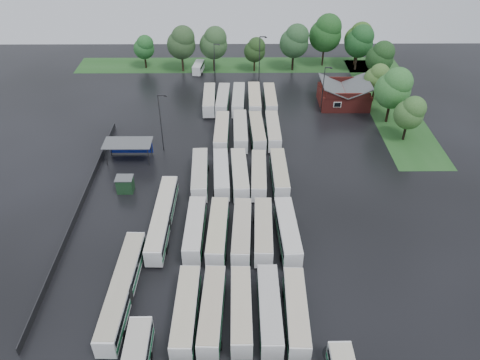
{
  "coord_description": "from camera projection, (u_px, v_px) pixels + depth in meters",
  "views": [
    {
      "loc": [
        1.59,
        -47.07,
        45.14
      ],
      "look_at": [
        2.0,
        12.0,
        2.5
      ],
      "focal_mm": 35.0,
      "sensor_mm": 36.0,
      "label": 1
    }
  ],
  "objects": [
    {
      "name": "bus_r1c0",
      "position": [
        186.0,
        311.0,
        53.31
      ],
      "size": [
        2.66,
        11.72,
        3.25
      ],
      "rotation": [
        0.0,
        0.0,
        -0.02
      ],
      "color": "white",
      "rests_on": "ground"
    },
    {
      "name": "wash_shed",
      "position": [
        128.0,
        144.0,
        80.59
      ],
      "size": [
        8.2,
        4.2,
        3.58
      ],
      "color": "#2D2D30",
      "rests_on": "ground"
    },
    {
      "name": "artic_bus_west_b",
      "position": [
        163.0,
        218.0,
        66.71
      ],
      "size": [
        2.74,
        16.91,
        3.13
      ],
      "rotation": [
        0.0,
        0.0,
        -0.02
      ],
      "color": "white",
      "rests_on": "ground"
    },
    {
      "name": "bus_r4c1",
      "position": [
        222.0,
        132.0,
        86.3
      ],
      "size": [
        2.68,
        11.75,
        3.26
      ],
      "rotation": [
        0.0,
        0.0,
        -0.02
      ],
      "color": "white",
      "rests_on": "ground"
    },
    {
      "name": "bus_r2c0",
      "position": [
        195.0,
        229.0,
        64.74
      ],
      "size": [
        2.61,
        11.43,
        3.17
      ],
      "rotation": [
        0.0,
        0.0,
        -0.02
      ],
      "color": "white",
      "rests_on": "ground"
    },
    {
      "name": "bus_r2c1",
      "position": [
        218.0,
        231.0,
        64.32
      ],
      "size": [
        2.94,
        11.81,
        3.26
      ],
      "rotation": [
        0.0,
        0.0,
        -0.04
      ],
      "color": "white",
      "rests_on": "ground"
    },
    {
      "name": "tree_north_2",
      "position": [
        214.0,
        43.0,
        109.95
      ],
      "size": [
        6.62,
        6.62,
        10.96
      ],
      "color": "black",
      "rests_on": "ground"
    },
    {
      "name": "tree_east_1",
      "position": [
        394.0,
        88.0,
        88.92
      ],
      "size": [
        6.91,
        6.91,
        11.44
      ],
      "color": "black",
      "rests_on": "ground"
    },
    {
      "name": "tree_north_5",
      "position": [
        326.0,
        33.0,
        112.01
      ],
      "size": [
        7.75,
        7.75,
        12.83
      ],
      "color": "black",
      "rests_on": "ground"
    },
    {
      "name": "artic_bus_west_c",
      "position": [
        123.0,
        289.0,
        56.04
      ],
      "size": [
        2.94,
        17.24,
        3.19
      ],
      "rotation": [
        0.0,
        0.0,
        -0.03
      ],
      "color": "white",
      "rests_on": "ground"
    },
    {
      "name": "bus_r4c2",
      "position": [
        240.0,
        131.0,
        86.71
      ],
      "size": [
        2.66,
        11.82,
        3.28
      ],
      "rotation": [
        0.0,
        0.0,
        0.01
      ],
      "color": "white",
      "rests_on": "ground"
    },
    {
      "name": "ground",
      "position": [
        226.0,
        245.0,
        64.57
      ],
      "size": [
        160.0,
        160.0,
        0.0
      ],
      "primitive_type": "plane",
      "color": "black",
      "rests_on": "ground"
    },
    {
      "name": "lamp_post_nw",
      "position": [
        161.0,
        119.0,
        80.97
      ],
      "size": [
        1.69,
        0.33,
        10.96
      ],
      "color": "#2D2D30",
      "rests_on": "ground"
    },
    {
      "name": "bus_r3c0",
      "position": [
        200.0,
        174.0,
        75.4
      ],
      "size": [
        2.98,
        11.78,
        3.25
      ],
      "rotation": [
        0.0,
        0.0,
        0.04
      ],
      "color": "white",
      "rests_on": "ground"
    },
    {
      "name": "tree_north_0",
      "position": [
        144.0,
        47.0,
        112.48
      ],
      "size": [
        4.99,
        4.99,
        8.26
      ],
      "color": "black",
      "rests_on": "ground"
    },
    {
      "name": "tree_north_3",
      "position": [
        255.0,
        50.0,
        110.8
      ],
      "size": [
        5.08,
        5.08,
        8.41
      ],
      "color": "#2F1F11",
      "rests_on": "ground"
    },
    {
      "name": "brick_building",
      "position": [
        343.0,
        97.0,
        98.3
      ],
      "size": [
        10.07,
        8.6,
        5.39
      ],
      "color": "maroon",
      "rests_on": "ground"
    },
    {
      "name": "bus_r3c4",
      "position": [
        279.0,
        173.0,
        75.64
      ],
      "size": [
        2.5,
        11.33,
        3.15
      ],
      "rotation": [
        0.0,
        0.0,
        0.01
      ],
      "color": "white",
      "rests_on": "ground"
    },
    {
      "name": "bus_r3c2",
      "position": [
        240.0,
        174.0,
        75.38
      ],
      "size": [
        2.99,
        11.75,
        3.24
      ],
      "rotation": [
        0.0,
        0.0,
        0.05
      ],
      "color": "white",
      "rests_on": "ground"
    },
    {
      "name": "tree_north_6",
      "position": [
        359.0,
        38.0,
        113.03
      ],
      "size": [
        6.53,
        6.53,
        10.82
      ],
      "color": "#342014",
      "rests_on": "ground"
    },
    {
      "name": "bus_r2c2",
      "position": [
        242.0,
        232.0,
        64.26
      ],
      "size": [
        2.97,
        11.7,
        3.23
      ],
      "rotation": [
        0.0,
        0.0,
        -0.04
      ],
      "color": "white",
      "rests_on": "ground"
    },
    {
      "name": "bus_r5c3",
      "position": [
        254.0,
        99.0,
        97.33
      ],
      "size": [
        2.54,
        11.75,
        3.27
      ],
      "rotation": [
        0.0,
        0.0,
        -0.0
      ],
      "color": "white",
      "rests_on": "ground"
    },
    {
      "name": "bus_r3c1",
      "position": [
        221.0,
        174.0,
        75.56
      ],
      "size": [
        2.95,
        11.44,
        3.15
      ],
      "rotation": [
        0.0,
        0.0,
        0.05
      ],
      "color": "white",
      "rests_on": "ground"
    },
    {
      "name": "tree_east_4",
      "position": [
        360.0,
        41.0,
        110.57
      ],
      "size": [
        6.69,
        6.69,
        11.08
      ],
      "color": "#35281D",
      "rests_on": "ground"
    },
    {
      "name": "bus_r4c3",
      "position": [
        257.0,
        131.0,
        86.68
      ],
      "size": [
        2.89,
        11.36,
        3.14
      ],
      "rotation": [
        0.0,
        0.0,
        0.05
      ],
      "color": "white",
      "rests_on": "ground"
    },
    {
      "name": "puddle_2",
      "position": [
        152.0,
        247.0,
        64.35
      ],
      "size": [
        4.77,
        4.77,
        0.01
      ],
      "primitive_type": "cylinder",
      "color": "black",
      "rests_on": "ground"
    },
    {
      "name": "bus_r1c3",
      "position": [
        269.0,
        309.0,
        53.55
      ],
      "size": [
        2.47,
        11.53,
        3.21
      ],
      "rotation": [
        0.0,
        0.0,
        0.0
      ],
      "color": "white",
      "rests_on": "ground"
    },
    {
      "name": "tree_east_0",
      "position": [
        411.0,
        112.0,
        84.25
      ],
      "size": [
        5.39,
        5.37,
        8.9
      ],
      "color": "black",
      "rests_on": "ground"
    },
    {
      "name": "tree_north_4",
      "position": [
        295.0,
        41.0,
        110.15
      ],
      "size": [
        6.88,
        6.88,
        11.39
      ],
      "color": "black",
      "rests_on": "ground"
    },
    {
      "name": "lamp_post_back_w",
      "position": [
        215.0,
        60.0,
        105.81
      ],
      "size": [
        1.39,
        0.27,
        9.0
      ],
      "color": "#2D2D30",
      "rests_on": "ground"
    },
    {
      "name": "tree_north_1",
      "position": [
        182.0,
        42.0,
        109.73
      ],
      "size": [
        6.75,
        6.75,
        11.19
      ],
      "color": "#3C2D1E",
      "rests_on": "ground"
    },
    {
      "name": "west_fence",
      "position": [
        80.0,
        206.0,
        70.59
      ],
      "size": [
        0.1,
        50.0,
        1.2
      ],
      "primitive_type": "cube",
      "color": "#2D2D30",
      "rests_on": "ground"
    },
    {
      "name": "minibus",
      "position": [
        198.0,
        67.0,
        112.55
      ],
      "size": [
        2.68,
        5.58,
        2.34
      ],
      "rotation": [
        0.0,
        0.0,
        -0.14
      ],
      "color": "white",
      "rests_on": "ground"
    },
    {
      "name": "puddle_4",
      "position": [
        334.0,
        355.0,
        50.8
      ],
      "size": [
        2.62,
        2.62,
        0.01
      ],
      "primitive_type": "cylinder",
      "color": "black",
      "rests_on": "ground"
    },
    {
      "name": "bus_r3c3",
      "position": [
        259.0,
        175.0,
        75.37
      ],
      "size": [
        2.75,
        11.2,
        3.1
      ],
      "rotation": [
        0.0,
        0.0,
        -0.03
      ],
      "color": "white",
      "rests_on": "ground"
    },
    {
      "name": "tree_east_2",
      "position": [
        377.0,
        77.0,
        97.46
      ],
      "size": [
        5.13,
        5.13,
        8.5
      ],
      "color": "#3A2114",
      "rests_on": "ground"
    },
    {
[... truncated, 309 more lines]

